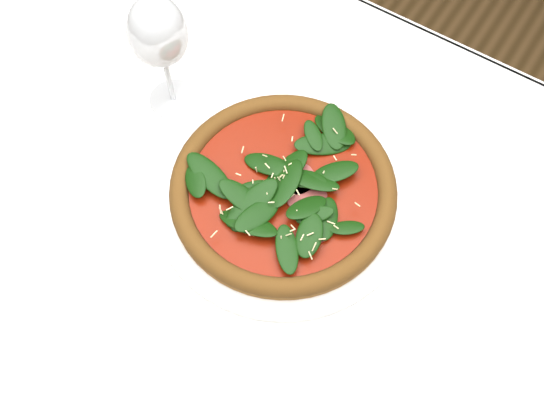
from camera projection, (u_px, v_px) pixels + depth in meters
The scene contains 5 objects.
ground at pixel (270, 358), 1.43m from camera, with size 6.00×6.00×0.00m, color brown.
dining_table at pixel (268, 254), 0.85m from camera, with size 1.21×0.81×0.75m.
plate at pixel (283, 195), 0.78m from camera, with size 0.33×0.33×0.01m.
pizza at pixel (283, 187), 0.76m from camera, with size 0.29×0.29×0.04m.
wine_glass at pixel (158, 35), 0.74m from camera, with size 0.08×0.08×0.18m.
Camera 1 is at (0.18, -0.27, 1.44)m, focal length 40.00 mm.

